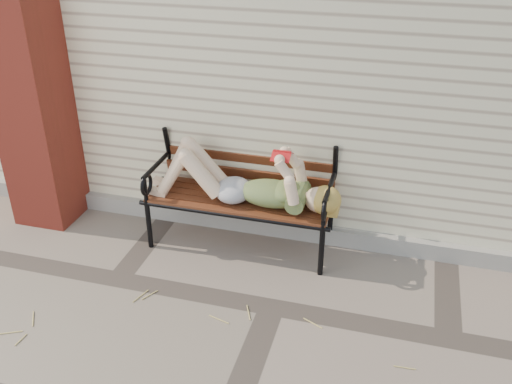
% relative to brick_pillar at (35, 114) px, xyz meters
% --- Properties ---
extents(ground, '(80.00, 80.00, 0.00)m').
position_rel_brick_pillar_xyz_m(ground, '(2.30, -0.75, -1.00)').
color(ground, '#7A6A5E').
rests_on(ground, ground).
extents(house_wall, '(8.00, 4.00, 3.00)m').
position_rel_brick_pillar_xyz_m(house_wall, '(2.30, 2.25, 0.50)').
color(house_wall, '#F0E6BC').
rests_on(house_wall, ground).
extents(foundation_strip, '(8.00, 0.10, 0.15)m').
position_rel_brick_pillar_xyz_m(foundation_strip, '(2.30, 0.22, -0.93)').
color(foundation_strip, gray).
rests_on(foundation_strip, ground).
extents(brick_pillar, '(0.50, 0.50, 2.00)m').
position_rel_brick_pillar_xyz_m(brick_pillar, '(0.00, 0.00, 0.00)').
color(brick_pillar, '#B03627').
rests_on(brick_pillar, ground).
extents(garden_bench, '(1.66, 0.66, 1.08)m').
position_rel_brick_pillar_xyz_m(garden_bench, '(1.84, 0.07, -0.40)').
color(garden_bench, black).
rests_on(garden_bench, ground).
extents(reading_woman, '(1.57, 0.36, 0.49)m').
position_rel_brick_pillar_xyz_m(reading_woman, '(1.85, -0.06, -0.36)').
color(reading_woman, '#093045').
rests_on(reading_woman, ground).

